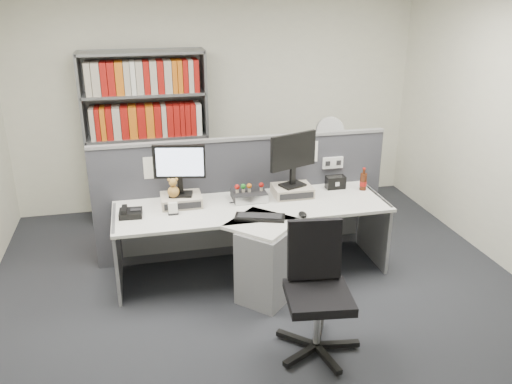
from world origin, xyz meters
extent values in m
plane|color=#2C2E34|center=(0.00, 0.00, 0.00)|extent=(5.50, 5.50, 0.00)
cube|color=white|center=(0.00, 2.75, 1.35)|extent=(5.00, 0.04, 2.70)
cube|color=#3E3F47|center=(0.00, 1.25, 0.62)|extent=(3.00, 0.05, 1.25)
cube|color=#949398|center=(0.00, 1.25, 1.26)|extent=(3.00, 0.07, 0.03)
cube|color=white|center=(0.95, 1.22, 0.95)|extent=(0.22, 0.04, 0.12)
cube|color=white|center=(-0.90, 1.22, 1.05)|extent=(0.16, 0.00, 0.22)
cube|color=white|center=(-0.50, 1.22, 1.05)|extent=(0.16, 0.00, 0.22)
cube|color=white|center=(0.70, 1.22, 1.05)|extent=(0.16, 0.00, 0.22)
cube|color=white|center=(0.00, 0.82, 0.70)|extent=(2.60, 0.80, 0.03)
cube|color=white|center=(0.00, 0.42, 0.70)|extent=(0.74, 0.74, 0.03)
cube|color=gray|center=(0.00, 0.30, 0.34)|extent=(0.57, 0.57, 0.69)
cube|color=gray|center=(-1.28, 0.82, 0.36)|extent=(0.03, 0.70, 0.72)
cube|color=gray|center=(1.28, 0.82, 0.36)|extent=(0.03, 0.70, 0.72)
cube|color=gray|center=(0.00, 1.18, 0.35)|extent=(2.50, 0.02, 0.45)
cube|color=#BCB09C|center=(-0.65, 0.98, 0.77)|extent=(0.38, 0.30, 0.10)
cube|color=black|center=(-0.65, 0.83, 0.77)|extent=(0.34, 0.01, 0.06)
cube|color=#BCB09C|center=(0.45, 0.98, 0.77)|extent=(0.38, 0.30, 0.10)
cube|color=black|center=(0.45, 0.83, 0.77)|extent=(0.34, 0.01, 0.06)
cube|color=black|center=(-0.65, 0.98, 0.83)|extent=(0.24, 0.19, 0.02)
cube|color=black|center=(-0.65, 0.98, 0.92)|extent=(0.05, 0.04, 0.17)
cube|color=black|center=(-0.65, 0.98, 1.15)|extent=(0.48, 0.13, 0.32)
cube|color=silver|center=(-0.65, 0.96, 1.15)|extent=(0.43, 0.09, 0.27)
cube|color=black|center=(0.45, 0.98, 0.83)|extent=(0.28, 0.24, 0.02)
cube|color=black|center=(0.45, 0.98, 0.92)|extent=(0.06, 0.05, 0.19)
cube|color=black|center=(0.45, 0.98, 1.18)|extent=(0.50, 0.23, 0.35)
cube|color=silver|center=(0.44, 0.96, 1.18)|extent=(0.44, 0.18, 0.29)
cube|color=black|center=(0.00, 0.98, 0.76)|extent=(0.32, 0.28, 0.09)
cube|color=silver|center=(0.00, 0.84, 0.76)|extent=(0.32, 0.01, 0.08)
cylinder|color=#BCB09C|center=(-0.12, 0.96, 0.82)|extent=(0.03, 0.03, 0.03)
sphere|color=#A5140F|center=(-0.12, 0.96, 0.87)|extent=(0.05, 0.05, 0.05)
cylinder|color=#BCB09C|center=(-0.06, 0.96, 0.82)|extent=(0.03, 0.03, 0.03)
sphere|color=#19721E|center=(-0.06, 0.96, 0.87)|extent=(0.05, 0.05, 0.05)
cylinder|color=#BCB09C|center=(0.00, 0.96, 0.82)|extent=(0.03, 0.03, 0.03)
sphere|color=orange|center=(0.00, 0.96, 0.87)|extent=(0.05, 0.05, 0.05)
cylinder|color=#BCB09C|center=(0.12, 0.96, 0.82)|extent=(0.03, 0.03, 0.03)
sphere|color=#A5140F|center=(0.12, 0.96, 0.87)|extent=(0.05, 0.05, 0.05)
cube|color=black|center=(0.00, 0.50, 0.73)|extent=(0.48, 0.30, 0.02)
cube|color=black|center=(0.00, 0.50, 0.75)|extent=(0.41, 0.24, 0.01)
ellipsoid|color=black|center=(0.39, 0.46, 0.74)|extent=(0.07, 0.12, 0.04)
cube|color=black|center=(-1.13, 0.81, 0.75)|extent=(0.21, 0.20, 0.06)
cube|color=black|center=(-1.18, 0.82, 0.79)|extent=(0.06, 0.17, 0.03)
cube|color=black|center=(-1.08, 0.81, 0.78)|extent=(0.10, 0.06, 0.01)
cube|color=black|center=(-0.75, 0.77, 0.73)|extent=(0.09, 0.06, 0.02)
cube|color=white|center=(-0.75, 0.76, 0.79)|extent=(0.08, 0.03, 0.09)
cube|color=white|center=(-0.75, 0.79, 0.79)|extent=(0.08, 0.03, 0.09)
sphere|color=#AD7F39|center=(-0.72, 0.94, 0.88)|extent=(0.11, 0.11, 0.11)
sphere|color=#AD7F39|center=(-0.72, 0.94, 0.97)|extent=(0.08, 0.08, 0.08)
sphere|color=#AD7F39|center=(-0.76, 0.94, 1.00)|extent=(0.03, 0.03, 0.03)
sphere|color=#AD7F39|center=(-0.69, 0.94, 1.00)|extent=(0.03, 0.03, 0.03)
cube|color=black|center=(0.94, 1.07, 0.79)|extent=(0.20, 0.11, 0.13)
cylinder|color=#3F190A|center=(1.19, 0.97, 0.81)|extent=(0.07, 0.07, 0.17)
cylinder|color=#A5140F|center=(1.19, 0.97, 0.79)|extent=(0.07, 0.07, 0.05)
cylinder|color=#3F190A|center=(1.19, 0.97, 0.92)|extent=(0.03, 0.03, 0.05)
cylinder|color=#A5140F|center=(1.19, 0.97, 0.95)|extent=(0.03, 0.03, 0.01)
cube|color=slate|center=(-1.59, 2.45, 1.00)|extent=(0.03, 0.40, 2.00)
cube|color=slate|center=(-0.21, 2.45, 1.00)|extent=(0.03, 0.40, 2.00)
cube|color=slate|center=(-0.90, 2.64, 1.00)|extent=(1.40, 0.02, 2.00)
cube|color=slate|center=(-0.90, 2.45, 0.02)|extent=(1.38, 0.40, 0.03)
cube|color=slate|center=(-0.90, 2.45, 0.52)|extent=(1.38, 0.40, 0.03)
cube|color=slate|center=(-0.90, 2.45, 1.02)|extent=(1.38, 0.40, 0.03)
cube|color=slate|center=(-0.90, 2.45, 1.52)|extent=(1.38, 0.40, 0.03)
cube|color=slate|center=(-0.90, 2.45, 1.98)|extent=(1.38, 0.40, 0.03)
cube|color=#A5140F|center=(-0.90, 2.42, 0.22)|extent=(1.24, 0.28, 0.36)
cube|color=orange|center=(-0.90, 2.42, 0.72)|extent=(1.24, 0.28, 0.36)
cube|color=#BCB09C|center=(-0.90, 2.42, 1.21)|extent=(1.24, 0.28, 0.36)
cube|color=white|center=(-0.90, 2.42, 1.71)|extent=(1.24, 0.28, 0.36)
cube|color=slate|center=(1.20, 2.00, 0.35)|extent=(0.45, 0.60, 0.70)
cube|color=black|center=(1.20, 1.70, 0.52)|extent=(0.40, 0.02, 0.28)
cube|color=black|center=(1.20, 1.70, 0.20)|extent=(0.40, 0.02, 0.28)
cylinder|color=white|center=(1.20, 2.00, 0.72)|extent=(0.19, 0.19, 0.03)
cylinder|color=white|center=(1.20, 2.00, 0.83)|extent=(0.03, 0.03, 0.19)
cylinder|color=white|center=(1.20, 1.98, 1.08)|extent=(0.32, 0.15, 0.32)
cylinder|color=silver|center=(1.20, 2.01, 1.08)|extent=(0.32, 0.14, 0.32)
cylinder|color=silver|center=(0.22, -0.50, 0.26)|extent=(0.05, 0.05, 0.42)
cube|color=black|center=(0.22, -0.50, 0.49)|extent=(0.54, 0.54, 0.07)
cube|color=black|center=(0.25, -0.28, 0.78)|extent=(0.43, 0.16, 0.48)
cube|color=black|center=(0.41, -0.52, 0.05)|extent=(0.32, 0.09, 0.04)
cylinder|color=black|center=(0.53, -0.54, 0.03)|extent=(0.05, 0.05, 0.03)
cube|color=black|center=(0.30, -0.33, 0.05)|extent=(0.18, 0.30, 0.04)
cylinder|color=black|center=(0.35, -0.22, 0.03)|extent=(0.05, 0.05, 0.03)
cube|color=black|center=(0.08, -0.37, 0.05)|extent=(0.26, 0.25, 0.04)
cylinder|color=black|center=(-0.01, -0.28, 0.03)|extent=(0.05, 0.05, 0.03)
cube|color=black|center=(0.06, -0.59, 0.05)|extent=(0.30, 0.20, 0.04)
cylinder|color=black|center=(-0.05, -0.65, 0.03)|extent=(0.05, 0.05, 0.03)
cube|color=black|center=(0.25, -0.68, 0.05)|extent=(0.11, 0.32, 0.04)
cylinder|color=black|center=(0.28, -0.80, 0.03)|extent=(0.05, 0.05, 0.03)
camera|label=1|loc=(-1.01, -3.74, 2.68)|focal=37.32mm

